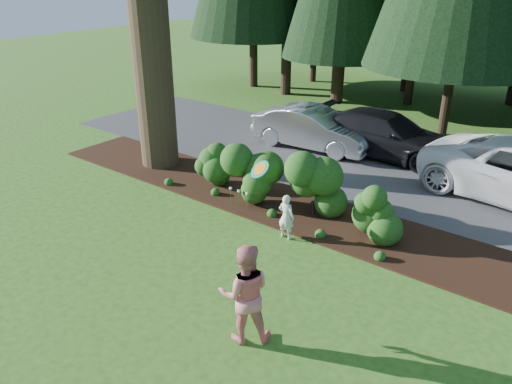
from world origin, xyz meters
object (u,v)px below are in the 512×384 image
(car_silver_wagon, at_px, (313,128))
(child, at_px, (286,217))
(car_dark_suv, at_px, (385,134))
(frisbee, at_px, (260,169))
(adult, at_px, (245,294))

(car_silver_wagon, distance_m, child, 6.87)
(car_dark_suv, bearing_deg, car_silver_wagon, 108.71)
(child, relative_size, frisbee, 1.92)
(car_dark_suv, distance_m, child, 7.07)
(car_dark_suv, xyz_separation_m, child, (0.57, -7.04, -0.21))
(car_silver_wagon, distance_m, adult, 10.68)
(car_silver_wagon, xyz_separation_m, child, (3.01, -6.17, -0.19))
(adult, bearing_deg, frisbee, -96.95)
(car_silver_wagon, bearing_deg, adult, -158.04)
(child, distance_m, adult, 3.84)
(car_silver_wagon, relative_size, car_dark_suv, 0.86)
(car_silver_wagon, bearing_deg, frisbee, -163.70)
(adult, distance_m, frisbee, 4.33)
(child, bearing_deg, adult, 111.46)
(car_dark_suv, relative_size, frisbee, 8.55)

